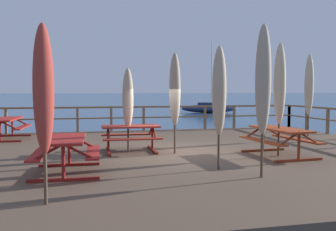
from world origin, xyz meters
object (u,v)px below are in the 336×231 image
object	(u,v)px
picnic_table_front_left	(131,133)
patio_umbrella_tall_back_left	(43,90)
sailboat_distant	(208,108)
picnic_table_mid_centre	(280,136)
picnic_table_back_left	(6,124)
patio_umbrella_short_mid	(128,99)
patio_umbrella_tall_mid_right	(219,91)
patio_umbrella_short_front	(263,80)
picnic_table_back_right	(66,148)
patio_umbrella_tall_mid_left	(175,90)
patio_umbrella_tall_back_right	(309,86)
patio_umbrella_short_back	(280,84)

from	to	relation	value
picnic_table_front_left	patio_umbrella_tall_back_left	size ratio (longest dim) A/B	0.59
sailboat_distant	picnic_table_mid_centre	bearing A→B (deg)	-105.20
picnic_table_back_left	patio_umbrella_short_mid	bearing A→B (deg)	-42.99
picnic_table_mid_centre	patio_umbrella_short_mid	size ratio (longest dim) A/B	0.87
patio_umbrella_tall_mid_right	patio_umbrella_short_front	size ratio (longest dim) A/B	0.89
picnic_table_back_right	patio_umbrella_tall_back_left	bearing A→B (deg)	-95.39
patio_umbrella_tall_mid_left	sailboat_distant	xyz separation A→B (m)	(10.69, 28.41, -1.97)
patio_umbrella_tall_back_left	patio_umbrella_short_mid	bearing A→B (deg)	68.75
picnic_table_back_left	patio_umbrella_tall_back_right	xyz separation A→B (m)	(10.78, -2.42, 1.40)
patio_umbrella_short_front	patio_umbrella_tall_back_left	xyz separation A→B (m)	(-4.15, -0.93, -0.20)
picnic_table_back_left	picnic_table_mid_centre	bearing A→B (deg)	-33.73
patio_umbrella_short_mid	patio_umbrella_tall_mid_left	xyz separation A→B (m)	(1.26, -0.57, 0.26)
picnic_table_back_left	patio_umbrella_short_front	xyz separation A→B (m)	(6.36, -7.52, 1.43)
patio_umbrella_short_mid	patio_umbrella_tall_back_right	xyz separation A→B (m)	(6.74, 1.35, 0.42)
patio_umbrella_tall_back_right	sailboat_distant	world-z (taller)	sailboat_distant
patio_umbrella_short_back	picnic_table_back_right	bearing A→B (deg)	-170.80
patio_umbrella_short_front	patio_umbrella_tall_back_right	world-z (taller)	patio_umbrella_short_front
picnic_table_front_left	picnic_table_back_right	world-z (taller)	same
patio_umbrella_short_front	sailboat_distant	distance (m)	33.10
patio_umbrella_short_back	sailboat_distant	xyz separation A→B (m)	(8.02, 29.41, -2.11)
patio_umbrella_tall_back_right	picnic_table_mid_centre	bearing A→B (deg)	-133.64
picnic_table_mid_centre	patio_umbrella_tall_mid_left	distance (m)	3.14
patio_umbrella_short_front	patio_umbrella_tall_back_left	size ratio (longest dim) A/B	1.11
patio_umbrella_short_mid	patio_umbrella_tall_mid_right	distance (m)	3.33
picnic_table_back_right	patio_umbrella_tall_back_right	size ratio (longest dim) A/B	0.62
picnic_table_mid_centre	patio_umbrella_short_front	bearing A→B (deg)	-126.76
picnic_table_front_left	picnic_table_back_left	xyz separation A→B (m)	(-4.12, 3.74, 0.01)
picnic_table_mid_centre	patio_umbrella_tall_mid_right	distance (m)	2.83
patio_umbrella_short_front	patio_umbrella_tall_back_right	distance (m)	6.75
patio_umbrella_tall_mid_left	patio_umbrella_tall_back_left	size ratio (longest dim) A/B	1.01
patio_umbrella_tall_back_right	sailboat_distant	size ratio (longest dim) A/B	0.40
patio_umbrella_tall_mid_right	patio_umbrella_tall_back_right	bearing A→B (deg)	39.88
patio_umbrella_tall_mid_left	picnic_table_back_right	bearing A→B (deg)	-146.54
patio_umbrella_short_front	patio_umbrella_short_back	bearing A→B (deg)	53.81
picnic_table_back_left	patio_umbrella_tall_back_left	distance (m)	8.83
picnic_table_front_left	sailboat_distant	xyz separation A→B (m)	(11.87, 27.82, -0.71)
picnic_table_front_left	picnic_table_mid_centre	bearing A→B (deg)	-22.34
picnic_table_back_left	picnic_table_back_right	bearing A→B (deg)	-68.72
picnic_table_back_right	picnic_table_mid_centre	world-z (taller)	same
patio_umbrella_tall_mid_left	patio_umbrella_short_front	world-z (taller)	patio_umbrella_short_front
picnic_table_mid_centre	patio_umbrella_tall_mid_right	size ratio (longest dim) A/B	0.76
patio_umbrella_tall_back_right	patio_umbrella_short_mid	bearing A→B (deg)	-168.70
picnic_table_mid_centre	picnic_table_back_left	bearing A→B (deg)	146.27
patio_umbrella_short_mid	patio_umbrella_short_back	size ratio (longest dim) A/B	0.80
patio_umbrella_short_mid	patio_umbrella_tall_back_right	bearing A→B (deg)	11.30
picnic_table_mid_centre	patio_umbrella_tall_back_left	xyz separation A→B (m)	(-5.78, -3.12, 1.23)
patio_umbrella_short_back	patio_umbrella_tall_back_left	world-z (taller)	patio_umbrella_short_back
patio_umbrella_tall_mid_right	patio_umbrella_short_back	bearing A→B (deg)	30.05
patio_umbrella_tall_mid_right	patio_umbrella_tall_back_right	xyz separation A→B (m)	(5.01, 4.19, 0.19)
picnic_table_front_left	patio_umbrella_short_front	world-z (taller)	patio_umbrella_short_front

